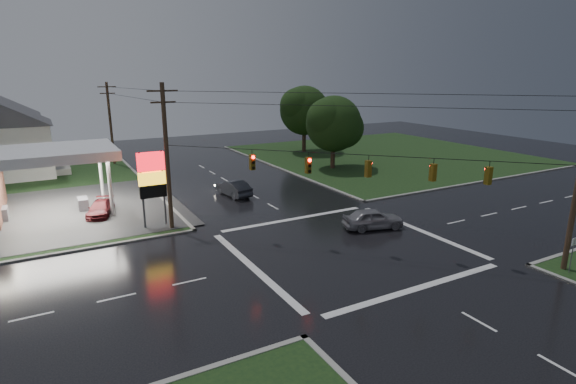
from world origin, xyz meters
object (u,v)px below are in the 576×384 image
tree_ne_far (305,111)px  car_north (233,188)px  utility_pole_nw (167,156)px  utility_pole_n (110,122)px  house_far (2,128)px  house_near (6,139)px  car_crossing (373,219)px  tree_ne_near (335,124)px  car_pump (101,208)px  pylon_sign (152,177)px

tree_ne_far → car_north: bearing=-136.5°
utility_pole_nw → utility_pole_n: (0.00, 28.50, -0.25)m
house_far → tree_ne_far: size_ratio=1.13×
house_near → car_crossing: house_near is taller
tree_ne_near → car_crossing: size_ratio=1.93×
tree_ne_far → car_crossing: 34.91m
car_pump → house_near: bearing=128.3°
utility_pole_nw → tree_ne_far: bearing=42.6°
house_far → tree_ne_near: size_ratio=1.23×
house_far → utility_pole_nw: bearing=-72.1°
pylon_sign → house_near: house_near is taller
car_pump → tree_ne_far: bearing=49.6°
house_far → tree_ne_far: tree_ne_far is taller
pylon_sign → utility_pole_n: bearing=87.9°
utility_pole_nw → house_near: bearing=113.4°
house_far → car_north: bearing=-57.6°
utility_pole_n → house_far: (-12.45, 10.00, -1.06)m
tree_ne_near → tree_ne_far: 12.39m
house_near → car_crossing: 42.34m
utility_pole_nw → car_north: utility_pole_nw is taller
tree_ne_far → car_crossing: bearing=-112.2°
utility_pole_n → car_north: size_ratio=2.23×
house_far → car_pump: (8.09, -32.32, -3.79)m
tree_ne_near → car_crossing: 22.81m
utility_pole_n → tree_ne_far: (26.65, -4.01, 0.71)m
car_north → car_crossing: (5.81, -14.06, 0.02)m
house_far → tree_ne_far: (39.10, -14.01, 1.77)m
utility_pole_nw → car_pump: 9.13m
utility_pole_n → utility_pole_nw: bearing=-90.0°
utility_pole_n → tree_ne_far: bearing=-8.5°
pylon_sign → tree_ne_near: tree_ne_near is taller
house_far → house_near: bearing=-85.2°
car_north → car_crossing: 15.21m
house_far → car_crossing: 52.94m
tree_ne_near → car_north: (-15.84, -5.87, -4.79)m
car_north → car_pump: 12.17m
house_near → utility_pole_n: bearing=9.9°
pylon_sign → utility_pole_n: size_ratio=0.57×
car_crossing → car_pump: (-17.97, 13.62, -0.18)m
tree_ne_far → house_far: bearing=160.3°
utility_pole_n → tree_ne_near: bearing=-34.1°
utility_pole_nw → tree_ne_near: size_ratio=1.22×
pylon_sign → utility_pole_nw: 2.22m
house_near → tree_ne_near: (35.09, -14.01, 1.16)m
pylon_sign → utility_pole_nw: (1.00, -1.00, 1.71)m
house_near → car_north: bearing=-45.9°
utility_pole_n → house_near: 11.67m
utility_pole_n → house_near: utility_pole_n is taller
tree_ne_far → car_pump: size_ratio=2.32×
utility_pole_n → tree_ne_far: size_ratio=1.07×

